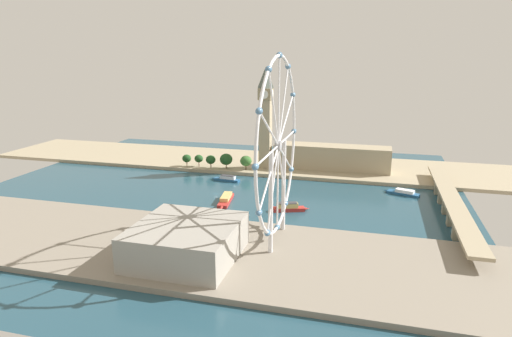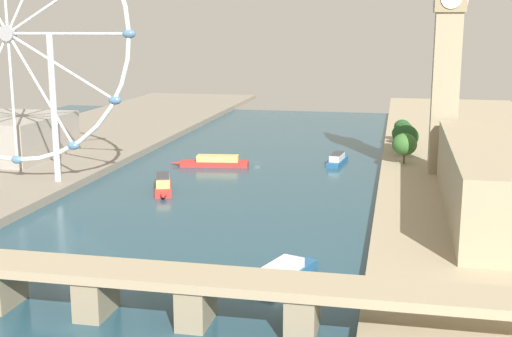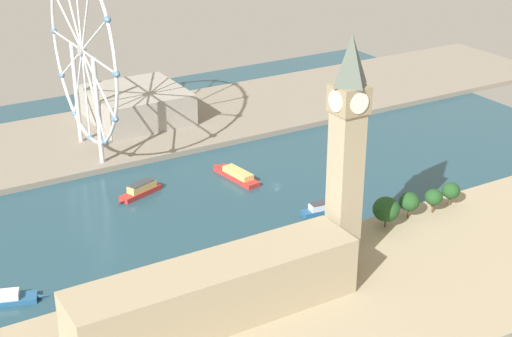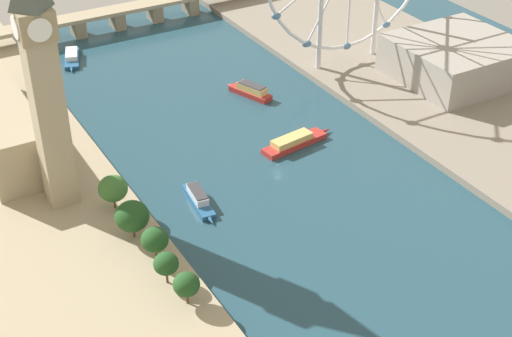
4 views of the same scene
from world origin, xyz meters
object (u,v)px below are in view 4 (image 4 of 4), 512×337
river_bridge (117,14)px  tour_boat_1 (199,199)px  clock_tower (44,81)px  tour_boat_2 (72,57)px  tour_boat_0 (250,91)px  tour_boat_3 (295,142)px  riverside_hall (456,59)px

river_bridge → tour_boat_1: 175.06m
clock_tower → river_bridge: size_ratio=0.50×
tour_boat_1 → tour_boat_2: 142.68m
tour_boat_0 → tour_boat_3: (-6.50, -47.95, -0.49)m
river_bridge → tour_boat_3: size_ratio=5.25×
clock_tower → river_bridge: 173.08m
riverside_hall → tour_boat_0: bearing=158.0°
clock_tower → tour_boat_3: (94.90, -6.12, -48.04)m
tour_boat_0 → tour_boat_1: bearing=118.2°
riverside_hall → tour_boat_3: riverside_hall is taller
clock_tower → river_bridge: bearing=62.0°
tour_boat_3 → clock_tower: bearing=168.5°
tour_boat_0 → tour_boat_3: bearing=152.5°
clock_tower → tour_boat_3: clock_tower is taller
tour_boat_0 → tour_boat_2: tour_boat_0 is taller
tour_boat_0 → tour_boat_3: size_ratio=0.72×
tour_boat_0 → tour_boat_1: size_ratio=0.94×
clock_tower → riverside_hall: size_ratio=1.70×
tour_boat_0 → tour_boat_1: 87.36m
river_bridge → tour_boat_1: size_ratio=6.85×
riverside_hall → tour_boat_3: 97.27m
clock_tower → riverside_hall: clock_tower is taller
river_bridge → tour_boat_3: (16.23, -154.36, -5.66)m
riverside_hall → tour_boat_0: size_ratio=2.13×
tour_boat_1 → tour_boat_2: (0.27, 142.68, -0.31)m
tour_boat_2 → tour_boat_3: bearing=41.6°
riverside_hall → river_bridge: bearing=128.2°
tour_boat_2 → river_bridge: bearing=148.0°
tour_boat_0 → clock_tower: bearing=92.6°
river_bridge → riverside_hall: bearing=-51.8°
tour_boat_1 → tour_boat_3: (52.02, 16.91, 0.01)m
river_bridge → tour_boat_0: 108.93m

